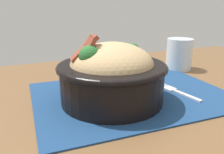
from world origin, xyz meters
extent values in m
cube|color=brown|center=(0.00, 0.00, 0.69)|extent=(1.38, 0.76, 0.03)
cylinder|color=brown|center=(0.63, 0.32, 0.34)|extent=(0.04, 0.04, 0.67)
cube|color=navy|center=(0.03, 0.00, 0.70)|extent=(0.43, 0.32, 0.00)
cylinder|color=black|center=(-0.02, -0.02, 0.75)|extent=(0.20, 0.20, 0.08)
torus|color=black|center=(-0.02, -0.02, 0.78)|extent=(0.21, 0.21, 0.01)
ellipsoid|color=tan|center=(-0.02, -0.02, 0.78)|extent=(0.18, 0.18, 0.09)
sphere|color=#245F2B|center=(0.03, 0.00, 0.80)|extent=(0.03, 0.03, 0.03)
sphere|color=#245F2B|center=(-0.07, -0.03, 0.81)|extent=(0.04, 0.04, 0.04)
cylinder|color=orange|center=(-0.01, -0.01, 0.80)|extent=(0.03, 0.03, 0.01)
cube|color=brown|center=(-0.07, 0.00, 0.81)|extent=(0.04, 0.03, 0.05)
cube|color=brown|center=(-0.08, -0.01, 0.82)|extent=(0.05, 0.02, 0.05)
cube|color=brown|center=(-0.07, -0.02, 0.81)|extent=(0.04, 0.02, 0.05)
cube|color=silver|center=(0.13, -0.06, 0.71)|extent=(0.02, 0.06, 0.00)
cube|color=silver|center=(0.13, -0.03, 0.71)|extent=(0.01, 0.01, 0.00)
cube|color=silver|center=(0.12, -0.01, 0.71)|extent=(0.03, 0.03, 0.00)
cube|color=silver|center=(0.13, 0.02, 0.71)|extent=(0.01, 0.02, 0.00)
cube|color=silver|center=(0.12, 0.02, 0.71)|extent=(0.01, 0.02, 0.00)
cube|color=silver|center=(0.12, 0.01, 0.71)|extent=(0.01, 0.02, 0.00)
cube|color=silver|center=(0.11, 0.01, 0.71)|extent=(0.01, 0.02, 0.00)
cylinder|color=silver|center=(0.26, 0.13, 0.75)|extent=(0.08, 0.08, 0.09)
cylinder|color=silver|center=(0.26, 0.13, 0.72)|extent=(0.07, 0.07, 0.03)
camera|label=1|loc=(-0.19, -0.41, 0.89)|focal=37.02mm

